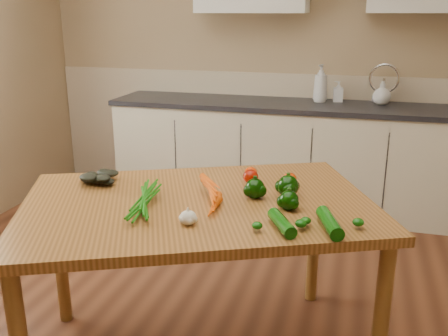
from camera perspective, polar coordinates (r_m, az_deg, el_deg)
name	(u,v)px	position (r m, az deg, el deg)	size (l,w,h in m)	color
room	(167,98)	(2.22, -6.48, 7.98)	(4.04, 5.04, 2.64)	brown
counter_run	(282,154)	(4.25, 6.69, 1.58)	(2.84, 0.64, 1.14)	beige
table	(198,220)	(2.23, -2.97, -5.92)	(1.79, 1.51, 0.81)	#975F2C
soap_bottle_a	(321,83)	(4.21, 10.99, 9.49)	(0.12, 0.12, 0.30)	silver
soap_bottle_b	(338,91)	(4.26, 12.92, 8.53)	(0.08, 0.08, 0.17)	silver
soap_bottle_c	(382,93)	(4.22, 17.63, 8.18)	(0.14, 0.14, 0.18)	silver
carrot_bunch	(190,195)	(2.17, -3.90, -3.05)	(0.28, 0.22, 0.08)	#EB5405
leafy_greens	(100,172)	(2.48, -13.97, -0.48)	(0.22, 0.20, 0.11)	black
garlic_bulb	(188,218)	(1.95, -4.13, -5.68)	(0.07, 0.07, 0.06)	white
pepper_a	(255,189)	(2.22, 3.56, -2.36)	(0.09, 0.09, 0.09)	black
pepper_b	(288,186)	(2.25, 7.32, -2.07)	(0.10, 0.10, 0.10)	black
pepper_c	(289,200)	(2.10, 7.43, -3.69)	(0.08, 0.08, 0.08)	black
tomato_a	(251,176)	(2.41, 3.05, -0.95)	(0.07, 0.07, 0.07)	#8E1002
tomato_b	(251,173)	(2.48, 3.07, -0.57)	(0.07, 0.07, 0.06)	red
tomato_c	(289,179)	(2.40, 7.49, -1.28)	(0.07, 0.07, 0.06)	red
zucchini_a	(330,223)	(1.95, 11.98, -6.15)	(0.06, 0.06, 0.22)	#094407
zucchini_b	(282,223)	(1.92, 6.62, -6.27)	(0.05, 0.05, 0.20)	#094407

